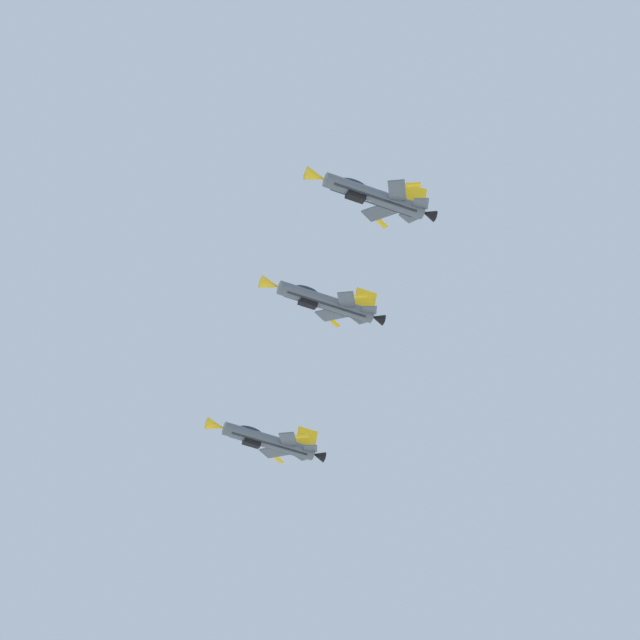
% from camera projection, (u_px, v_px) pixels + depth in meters
% --- Properties ---
extents(fighter_jet_lead, '(14.95, 10.31, 5.08)m').
position_uv_depth(fighter_jet_lead, '(372.00, 195.00, 177.87)').
color(fighter_jet_lead, '#4C5666').
extents(fighter_jet_left_wing, '(14.95, 10.18, 5.32)m').
position_uv_depth(fighter_jet_left_wing, '(324.00, 301.00, 188.54)').
color(fighter_jet_left_wing, '#4C5666').
extents(fighter_jet_right_wing, '(14.95, 10.27, 5.17)m').
position_uv_depth(fighter_jet_right_wing, '(267.00, 441.00, 198.58)').
color(fighter_jet_right_wing, '#4C5666').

